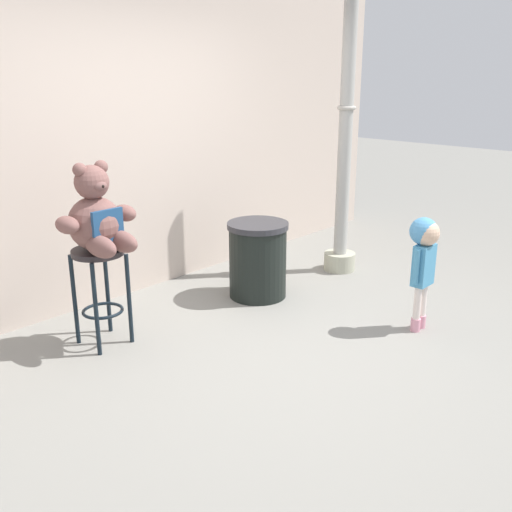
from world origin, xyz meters
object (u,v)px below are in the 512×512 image
(bar_stool_with_teddy, at_px, (100,277))
(teddy_bear, at_px, (97,219))
(child_walking, at_px, (424,250))
(trash_bin, at_px, (258,259))
(lamppost, at_px, (344,162))

(bar_stool_with_teddy, height_order, teddy_bear, teddy_bear)
(teddy_bear, xyz_separation_m, child_walking, (1.82, -1.59, -0.31))
(bar_stool_with_teddy, bearing_deg, child_walking, -41.75)
(child_walking, distance_m, trash_bin, 1.49)
(bar_stool_with_teddy, relative_size, teddy_bear, 1.17)
(bar_stool_with_teddy, bearing_deg, trash_bin, -7.94)
(teddy_bear, bearing_deg, bar_stool_with_teddy, 90.00)
(child_walking, bearing_deg, trash_bin, -9.59)
(teddy_bear, relative_size, lamppost, 0.23)
(trash_bin, bearing_deg, lamppost, -6.80)
(lamppost, bearing_deg, child_walking, -120.89)
(teddy_bear, height_order, lamppost, lamppost)
(teddy_bear, bearing_deg, trash_bin, -6.77)
(teddy_bear, relative_size, child_walking, 0.70)
(trash_bin, height_order, lamppost, lamppost)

